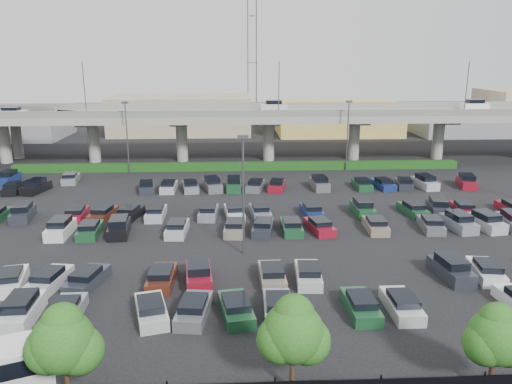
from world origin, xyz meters
TOP-DOWN VIEW (x-y plane):
  - ground at (0.00, 0.00)m, footprint 280.00×280.00m
  - overpass at (-0.17, 32.01)m, footprint 150.00×13.00m
  - hedge at (0.00, 25.00)m, footprint 66.00×1.60m
  - tree_row at (0.70, -26.53)m, footprint 65.07×3.66m
  - parked_cars at (-0.15, -3.11)m, footprint 63.12×41.66m
  - light_poles at (-4.13, 2.00)m, footprint 66.90×48.38m
  - distant_buildings at (12.38, 61.81)m, footprint 138.00×24.00m
  - comm_tower at (4.00, 74.00)m, footprint 2.40×2.40m

SIDE VIEW (x-z plane):
  - ground at x=0.00m, z-range 0.00..0.00m
  - hedge at x=0.00m, z-range 0.00..1.10m
  - parked_cars at x=-0.15m, z-range -0.23..1.44m
  - tree_row at x=0.70m, z-range 0.55..6.49m
  - distant_buildings at x=12.38m, z-range -0.76..8.24m
  - light_poles at x=-4.13m, z-range 1.09..11.39m
  - overpass at x=-0.17m, z-range -0.93..14.87m
  - comm_tower at x=4.00m, z-range 0.61..30.61m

